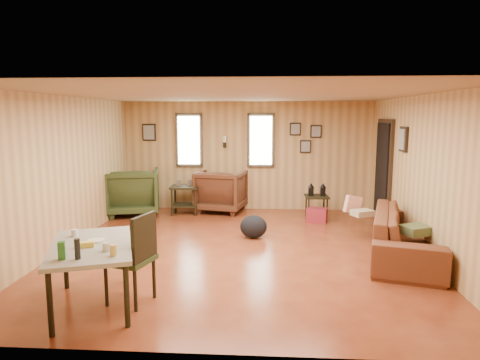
% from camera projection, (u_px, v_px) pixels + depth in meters
% --- Properties ---
extents(room, '(5.54, 6.04, 2.44)m').
position_uv_depth(room, '(250.00, 172.00, 6.82)').
color(room, brown).
rests_on(room, ground).
extents(sofa, '(1.32, 2.47, 0.93)m').
position_uv_depth(sofa, '(408.00, 227.00, 6.33)').
color(sofa, brown).
rests_on(sofa, ground).
extents(recliner_brown, '(1.14, 1.10, 1.01)m').
position_uv_depth(recliner_brown, '(221.00, 189.00, 9.35)').
color(recliner_brown, '#4A2616').
rests_on(recliner_brown, ground).
extents(recliner_green, '(1.25, 1.20, 1.08)m').
position_uv_depth(recliner_green, '(133.00, 189.00, 9.06)').
color(recliner_green, '#2D391A').
rests_on(recliner_green, ground).
extents(end_table, '(0.61, 0.56, 0.75)m').
position_uv_depth(end_table, '(185.00, 195.00, 9.13)').
color(end_table, black).
rests_on(end_table, ground).
extents(side_table, '(0.48, 0.48, 0.74)m').
position_uv_depth(side_table, '(317.00, 194.00, 8.70)').
color(side_table, black).
rests_on(side_table, ground).
extents(cooler, '(0.45, 0.37, 0.28)m').
position_uv_depth(cooler, '(317.00, 215.00, 8.47)').
color(cooler, maroon).
rests_on(cooler, ground).
extents(backpack, '(0.56, 0.51, 0.40)m').
position_uv_depth(backpack, '(253.00, 227.00, 7.35)').
color(backpack, black).
rests_on(backpack, ground).
extents(sofa_pillows, '(1.05, 1.66, 0.35)m').
position_uv_depth(sofa_pillows, '(384.00, 218.00, 6.69)').
color(sofa_pillows, '#4E5931').
rests_on(sofa_pillows, sofa).
extents(dining_table, '(1.24, 1.58, 0.91)m').
position_uv_depth(dining_table, '(91.00, 250.00, 4.64)').
color(dining_table, gray).
rests_on(dining_table, ground).
extents(dining_chair, '(0.58, 0.58, 1.03)m').
position_uv_depth(dining_chair, '(136.00, 254.00, 4.74)').
color(dining_chair, '#2D391A').
rests_on(dining_chair, ground).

